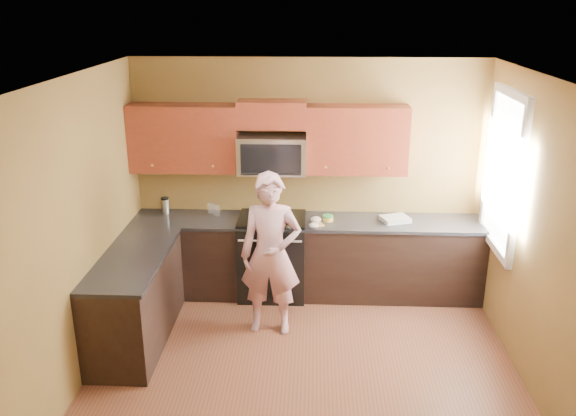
# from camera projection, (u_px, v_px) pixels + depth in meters

# --- Properties ---
(floor) EXTENTS (4.00, 4.00, 0.00)m
(floor) POSITION_uv_depth(u_px,v_px,m) (303.00, 378.00, 5.48)
(floor) COLOR brown
(floor) RESTS_ON ground
(ceiling) EXTENTS (4.00, 4.00, 0.00)m
(ceiling) POSITION_uv_depth(u_px,v_px,m) (306.00, 81.00, 4.59)
(ceiling) COLOR white
(ceiling) RESTS_ON ground
(wall_back) EXTENTS (4.00, 0.00, 4.00)m
(wall_back) POSITION_uv_depth(u_px,v_px,m) (308.00, 176.00, 6.92)
(wall_back) COLOR brown
(wall_back) RESTS_ON ground
(wall_front) EXTENTS (4.00, 0.00, 4.00)m
(wall_front) POSITION_uv_depth(u_px,v_px,m) (298.00, 388.00, 3.15)
(wall_front) COLOR brown
(wall_front) RESTS_ON ground
(wall_left) EXTENTS (0.00, 4.00, 4.00)m
(wall_left) POSITION_uv_depth(u_px,v_px,m) (72.00, 239.00, 5.12)
(wall_left) COLOR brown
(wall_left) RESTS_ON ground
(wall_right) EXTENTS (0.00, 4.00, 4.00)m
(wall_right) POSITION_uv_depth(u_px,v_px,m) (545.00, 247.00, 4.95)
(wall_right) COLOR brown
(wall_right) RESTS_ON ground
(cabinet_back_run) EXTENTS (4.00, 0.60, 0.88)m
(cabinet_back_run) POSITION_uv_depth(u_px,v_px,m) (307.00, 258.00, 6.94)
(cabinet_back_run) COLOR black
(cabinet_back_run) RESTS_ON floor
(cabinet_left_run) EXTENTS (0.60, 1.60, 0.88)m
(cabinet_left_run) POSITION_uv_depth(u_px,v_px,m) (136.00, 300.00, 5.97)
(cabinet_left_run) COLOR black
(cabinet_left_run) RESTS_ON floor
(countertop_back) EXTENTS (4.00, 0.62, 0.04)m
(countertop_back) POSITION_uv_depth(u_px,v_px,m) (307.00, 222.00, 6.78)
(countertop_back) COLOR black
(countertop_back) RESTS_ON cabinet_back_run
(countertop_left) EXTENTS (0.62, 1.60, 0.04)m
(countertop_left) POSITION_uv_depth(u_px,v_px,m) (133.00, 258.00, 5.82)
(countertop_left) COLOR black
(countertop_left) RESTS_ON cabinet_left_run
(stove) EXTENTS (0.76, 0.65, 0.95)m
(stove) POSITION_uv_depth(u_px,v_px,m) (272.00, 256.00, 6.92)
(stove) COLOR black
(stove) RESTS_ON floor
(microwave) EXTENTS (0.76, 0.40, 0.42)m
(microwave) POSITION_uv_depth(u_px,v_px,m) (272.00, 172.00, 6.71)
(microwave) COLOR silver
(microwave) RESTS_ON wall_back
(upper_cab_left) EXTENTS (1.22, 0.33, 0.75)m
(upper_cab_left) POSITION_uv_depth(u_px,v_px,m) (186.00, 170.00, 6.79)
(upper_cab_left) COLOR maroon
(upper_cab_left) RESTS_ON wall_back
(upper_cab_right) EXTENTS (1.12, 0.33, 0.75)m
(upper_cab_right) POSITION_uv_depth(u_px,v_px,m) (356.00, 172.00, 6.71)
(upper_cab_right) COLOR maroon
(upper_cab_right) RESTS_ON wall_back
(upper_cab_over_mw) EXTENTS (0.76, 0.33, 0.30)m
(upper_cab_over_mw) POSITION_uv_depth(u_px,v_px,m) (272.00, 114.00, 6.53)
(upper_cab_over_mw) COLOR maroon
(upper_cab_over_mw) RESTS_ON wall_back
(window) EXTENTS (0.06, 1.06, 1.66)m
(window) POSITION_uv_depth(u_px,v_px,m) (504.00, 172.00, 5.98)
(window) COLOR white
(window) RESTS_ON wall_right
(woman) EXTENTS (0.64, 0.44, 1.70)m
(woman) POSITION_uv_depth(u_px,v_px,m) (271.00, 255.00, 6.03)
(woman) COLOR #D46A89
(woman) RESTS_ON floor
(frying_pan) EXTENTS (0.39, 0.50, 0.06)m
(frying_pan) POSITION_uv_depth(u_px,v_px,m) (273.00, 226.00, 6.52)
(frying_pan) COLOR black
(frying_pan) RESTS_ON stove
(butter_tub) EXTENTS (0.15, 0.15, 0.09)m
(butter_tub) POSITION_uv_depth(u_px,v_px,m) (328.00, 221.00, 6.75)
(butter_tub) COLOR gold
(butter_tub) RESTS_ON countertop_back
(toast_slice) EXTENTS (0.14, 0.14, 0.01)m
(toast_slice) POSITION_uv_depth(u_px,v_px,m) (318.00, 225.00, 6.61)
(toast_slice) COLOR #B27F47
(toast_slice) RESTS_ON countertop_back
(napkin_a) EXTENTS (0.13, 0.13, 0.06)m
(napkin_a) POSITION_uv_depth(u_px,v_px,m) (314.00, 225.00, 6.53)
(napkin_a) COLOR silver
(napkin_a) RESTS_ON countertop_back
(napkin_b) EXTENTS (0.14, 0.15, 0.07)m
(napkin_b) POSITION_uv_depth(u_px,v_px,m) (316.00, 220.00, 6.69)
(napkin_b) COLOR silver
(napkin_b) RESTS_ON countertop_back
(dish_towel) EXTENTS (0.36, 0.32, 0.05)m
(dish_towel) POSITION_uv_depth(u_px,v_px,m) (395.00, 219.00, 6.73)
(dish_towel) COLOR silver
(dish_towel) RESTS_ON countertop_back
(travel_mug) EXTENTS (0.11, 0.11, 0.19)m
(travel_mug) POSITION_uv_depth(u_px,v_px,m) (166.00, 213.00, 6.99)
(travel_mug) COLOR silver
(travel_mug) RESTS_ON countertop_back
(glass_b) EXTENTS (0.09, 0.09, 0.12)m
(glass_b) POSITION_uv_depth(u_px,v_px,m) (217.00, 210.00, 6.90)
(glass_b) COLOR silver
(glass_b) RESTS_ON countertop_back
(glass_c) EXTENTS (0.09, 0.09, 0.12)m
(glass_c) POSITION_uv_depth(u_px,v_px,m) (211.00, 208.00, 6.98)
(glass_c) COLOR silver
(glass_c) RESTS_ON countertop_back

